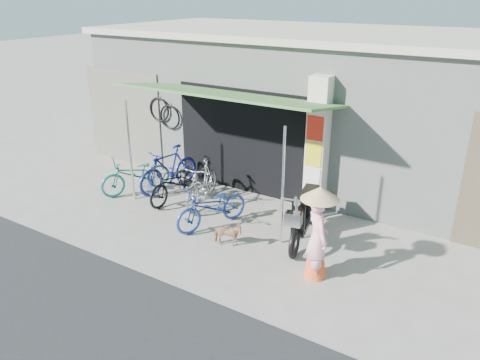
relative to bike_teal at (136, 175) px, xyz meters
The scene contains 13 objects.
ground 3.42m from the bike_teal, 18.54° to the right, with size 80.00×80.00×0.00m, color gray.
bicycle_shop 5.32m from the bike_teal, 51.40° to the left, with size 12.30×5.30×3.66m.
shop_pillar 4.41m from the bike_teal, 18.65° to the left, with size 0.42×0.44×3.00m.
awning 3.14m from the bike_teal, 13.41° to the left, with size 4.60×1.88×2.72m.
neighbour_left 2.49m from the bike_teal, 139.79° to the left, with size 2.60×0.06×2.60m, color #6B665B.
bike_teal is the anchor object (origin of this frame).
bike_blue 0.79m from the bike_teal, 44.14° to the left, with size 0.51×1.81×1.09m, color navy.
bike_black 1.10m from the bike_teal, ahead, with size 0.59×1.69×0.89m, color black.
bike_silver 1.78m from the bike_teal, ahead, with size 0.48×1.71×1.03m, color #B0AFB4.
bike_navy 2.63m from the bike_teal, 10.55° to the right, with size 0.59×1.70×0.89m, color navy.
street_dog 3.45m from the bike_teal, 16.69° to the right, with size 0.26×0.57×0.48m, color tan.
moped 4.40m from the bike_teal, ahead, with size 0.72×2.03×1.16m.
nun 5.26m from the bike_teal, 11.50° to the right, with size 0.64×0.64×1.68m.
Camera 1 is at (4.48, -6.47, 4.59)m, focal length 35.00 mm.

